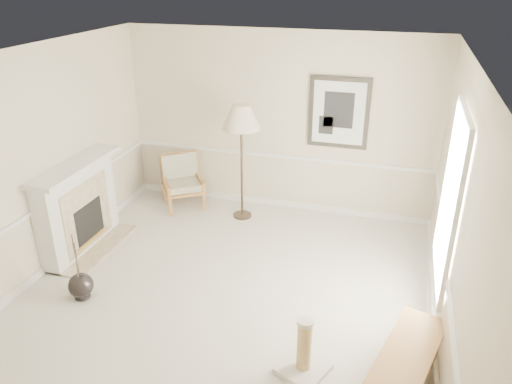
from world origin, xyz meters
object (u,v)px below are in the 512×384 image
at_px(floor_lamp, 241,120).
at_px(bench, 404,369).
at_px(floor_vase, 81,286).
at_px(scratching_post, 304,355).
at_px(armchair, 182,179).

xyz_separation_m(floor_lamp, bench, (2.59, -3.09, -1.33)).
relative_size(floor_vase, bench, 0.57).
xyz_separation_m(floor_vase, floor_lamp, (1.23, 2.64, 1.45)).
height_order(floor_vase, scratching_post, floor_vase).
relative_size(floor_lamp, scratching_post, 2.90).
bearing_deg(floor_vase, scratching_post, -8.81).
height_order(floor_vase, floor_lamp, floor_lamp).
xyz_separation_m(floor_vase, scratching_post, (2.87, -0.44, 0.04)).
bearing_deg(armchair, floor_vase, -127.53).
distance_m(armchair, scratching_post, 4.28).
height_order(floor_vase, bench, floor_vase).
xyz_separation_m(armchair, floor_lamp, (1.13, -0.18, 1.16)).
distance_m(bench, scratching_post, 0.96).
distance_m(floor_vase, armchair, 2.84).
distance_m(armchair, floor_lamp, 1.63).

